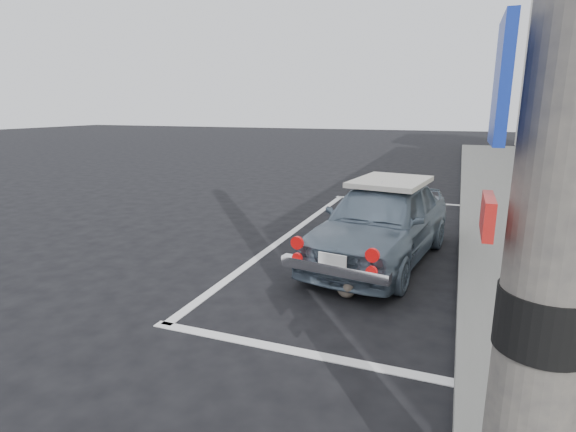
# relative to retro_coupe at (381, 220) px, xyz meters

# --- Properties ---
(ground) EXTENTS (80.00, 80.00, 0.00)m
(ground) POSITION_rel_retro_coupe_xyz_m (-0.75, -2.25, -0.58)
(ground) COLOR black
(ground) RESTS_ON ground
(pline_rear) EXTENTS (3.00, 0.12, 0.01)m
(pline_rear) POSITION_rel_retro_coupe_xyz_m (-0.25, -2.75, -0.57)
(pline_rear) COLOR silver
(pline_rear) RESTS_ON ground
(pline_front) EXTENTS (3.00, 0.12, 0.01)m
(pline_front) POSITION_rel_retro_coupe_xyz_m (-0.25, 4.25, -0.57)
(pline_front) COLOR silver
(pline_front) RESTS_ON ground
(pline_side) EXTENTS (0.12, 7.00, 0.01)m
(pline_side) POSITION_rel_retro_coupe_xyz_m (-1.65, 0.75, -0.57)
(pline_side) COLOR silver
(pline_side) RESTS_ON ground
(retro_coupe) EXTENTS (1.84, 3.50, 1.14)m
(retro_coupe) POSITION_rel_retro_coupe_xyz_m (0.00, 0.00, 0.00)
(retro_coupe) COLOR slate
(retro_coupe) RESTS_ON ground
(cat) EXTENTS (0.32, 0.44, 0.25)m
(cat) POSITION_rel_retro_coupe_xyz_m (-0.14, -1.44, -0.46)
(cat) COLOR brown
(cat) RESTS_ON ground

